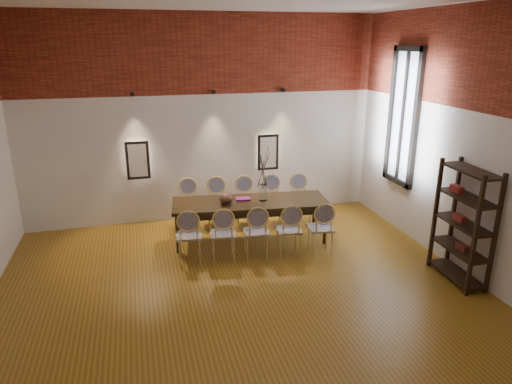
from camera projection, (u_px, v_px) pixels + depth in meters
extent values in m
cube|color=olive|center=(247.00, 305.00, 6.31)|extent=(7.00, 7.00, 0.02)
cube|color=silver|center=(203.00, 120.00, 8.94)|extent=(7.00, 0.10, 4.00)
cube|color=silver|center=(404.00, 332.00, 2.42)|extent=(7.00, 0.10, 4.00)
cube|color=silver|center=(486.00, 149.00, 6.55)|extent=(0.10, 7.00, 4.00)
cube|color=maroon|center=(201.00, 54.00, 8.48)|extent=(7.00, 0.02, 1.50)
cube|color=maroon|center=(424.00, 91.00, 2.10)|extent=(7.00, 0.02, 1.50)
cube|color=maroon|center=(496.00, 58.00, 6.14)|extent=(0.02, 7.00, 1.50)
cube|color=#FFEAC6|center=(138.00, 160.00, 8.75)|extent=(0.36, 0.06, 0.66)
cube|color=#FFEAC6|center=(268.00, 152.00, 9.38)|extent=(0.36, 0.06, 0.66)
cylinder|color=black|center=(132.00, 94.00, 8.33)|extent=(0.08, 0.10, 0.08)
cylinder|color=black|center=(213.00, 92.00, 8.69)|extent=(0.08, 0.10, 0.08)
cylinder|color=black|center=(283.00, 90.00, 9.04)|extent=(0.08, 0.10, 0.08)
cube|color=silver|center=(404.00, 117.00, 8.31)|extent=(0.02, 0.78, 2.38)
cube|color=black|center=(403.00, 117.00, 8.31)|extent=(0.08, 0.90, 2.50)
cube|color=black|center=(403.00, 117.00, 8.31)|extent=(0.06, 0.06, 2.40)
cube|color=black|center=(250.00, 221.00, 8.27)|extent=(2.84, 1.20, 0.75)
cylinder|color=silver|center=(263.00, 193.00, 8.14)|extent=(0.14, 0.14, 0.30)
ellipsoid|color=brown|center=(226.00, 198.00, 8.02)|extent=(0.24, 0.24, 0.18)
cube|color=#831A70|center=(243.00, 199.00, 8.22)|extent=(0.28, 0.21, 0.03)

